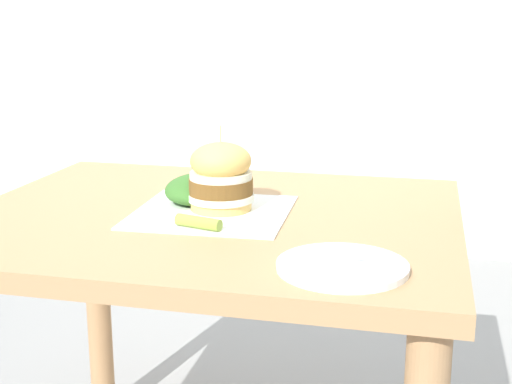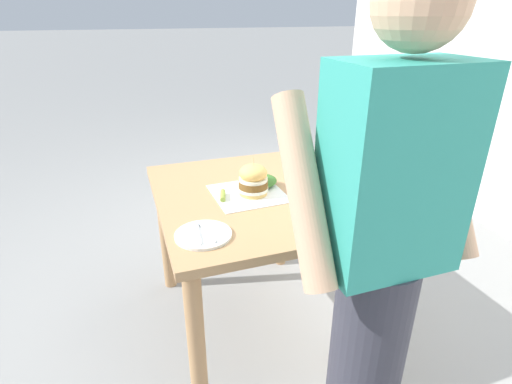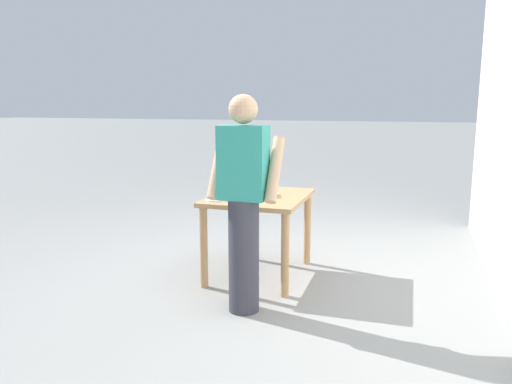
{
  "view_description": "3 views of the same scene",
  "coord_description": "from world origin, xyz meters",
  "px_view_note": "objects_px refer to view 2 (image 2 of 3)",
  "views": [
    {
      "loc": [
        1.41,
        0.44,
        1.18
      ],
      "look_at": [
        0.0,
        0.1,
        0.82
      ],
      "focal_mm": 50.0,
      "sensor_mm": 36.0,
      "label": 1
    },
    {
      "loc": [
        0.53,
        1.64,
        1.56
      ],
      "look_at": [
        0.0,
        0.1,
        0.82
      ],
      "focal_mm": 28.0,
      "sensor_mm": 36.0,
      "label": 2
    },
    {
      "loc": [
        -1.34,
        4.37,
        1.63
      ],
      "look_at": [
        0.0,
        0.1,
        0.82
      ],
      "focal_mm": 35.0,
      "sensor_mm": 36.0,
      "label": 3
    }
  ],
  "objects_px": {
    "side_salad": "(259,181)",
    "pickle_spear": "(223,195)",
    "sandwich": "(253,180)",
    "diner_across_table": "(379,264)",
    "side_plate_with_forks": "(203,235)",
    "patio_table": "(249,218)"
  },
  "relations": [
    {
      "from": "patio_table",
      "to": "side_plate_with_forks",
      "type": "distance_m",
      "value": 0.45
    },
    {
      "from": "side_salad",
      "to": "pickle_spear",
      "type": "bearing_deg",
      "value": 18.62
    },
    {
      "from": "diner_across_table",
      "to": "side_plate_with_forks",
      "type": "bearing_deg",
      "value": -50.74
    },
    {
      "from": "pickle_spear",
      "to": "side_plate_with_forks",
      "type": "xyz_separation_m",
      "value": [
        0.16,
        0.3,
        -0.01
      ]
    },
    {
      "from": "patio_table",
      "to": "diner_across_table",
      "type": "distance_m",
      "value": 0.88
    },
    {
      "from": "pickle_spear",
      "to": "side_salad",
      "type": "height_order",
      "value": "side_salad"
    },
    {
      "from": "sandwich",
      "to": "diner_across_table",
      "type": "xyz_separation_m",
      "value": [
        -0.12,
        0.81,
        0.04
      ]
    },
    {
      "from": "patio_table",
      "to": "side_salad",
      "type": "xyz_separation_m",
      "value": [
        -0.07,
        -0.05,
        0.16
      ]
    },
    {
      "from": "patio_table",
      "to": "sandwich",
      "type": "bearing_deg",
      "value": 125.59
    },
    {
      "from": "side_plate_with_forks",
      "to": "side_salad",
      "type": "height_order",
      "value": "side_salad"
    },
    {
      "from": "side_plate_with_forks",
      "to": "pickle_spear",
      "type": "bearing_deg",
      "value": -117.56
    },
    {
      "from": "diner_across_table",
      "to": "sandwich",
      "type": "bearing_deg",
      "value": -81.84
    },
    {
      "from": "patio_table",
      "to": "side_salad",
      "type": "distance_m",
      "value": 0.18
    },
    {
      "from": "pickle_spear",
      "to": "diner_across_table",
      "type": "distance_m",
      "value": 0.86
    },
    {
      "from": "side_plate_with_forks",
      "to": "diner_across_table",
      "type": "height_order",
      "value": "diner_across_table"
    },
    {
      "from": "sandwich",
      "to": "diner_across_table",
      "type": "height_order",
      "value": "diner_across_table"
    },
    {
      "from": "side_plate_with_forks",
      "to": "side_salad",
      "type": "relative_size",
      "value": 1.22
    },
    {
      "from": "patio_table",
      "to": "side_plate_with_forks",
      "type": "relative_size",
      "value": 4.75
    },
    {
      "from": "sandwich",
      "to": "pickle_spear",
      "type": "xyz_separation_m",
      "value": [
        0.15,
        -0.0,
        -0.06
      ]
    },
    {
      "from": "sandwich",
      "to": "side_salad",
      "type": "height_order",
      "value": "sandwich"
    },
    {
      "from": "side_plate_with_forks",
      "to": "diner_across_table",
      "type": "distance_m",
      "value": 0.67
    },
    {
      "from": "side_salad",
      "to": "side_plate_with_forks",
      "type": "bearing_deg",
      "value": 45.91
    }
  ]
}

